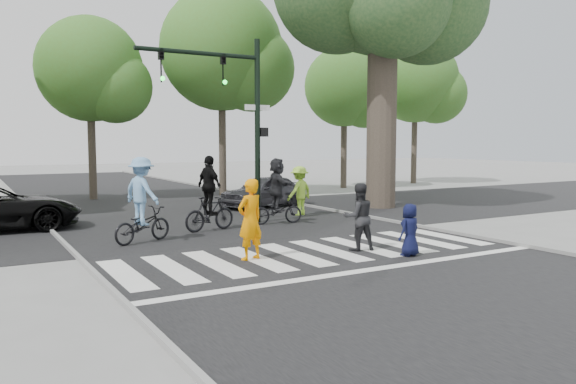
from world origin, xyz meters
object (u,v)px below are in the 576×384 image
object	(u,v)px
pedestrian_child	(410,230)
cyclist_mid	(210,200)
cyclist_right	(277,195)
traffic_signal	(234,104)
pedestrian_woman	(250,219)
cyclist_left	(142,206)
pedestrian_adult	(359,217)
car_grey	(264,191)

from	to	relation	value
pedestrian_child	cyclist_mid	world-z (taller)	cyclist_mid
cyclist_right	traffic_signal	bearing A→B (deg)	153.54
pedestrian_woman	traffic_signal	bearing A→B (deg)	-126.71
pedestrian_woman	cyclist_left	distance (m)	3.72
cyclist_right	cyclist_left	bearing A→B (deg)	-166.10
pedestrian_adult	cyclist_mid	xyz separation A→B (m)	(-2.01, 4.71, 0.10)
pedestrian_child	cyclist_left	size ratio (longest dim) A/B	0.55
pedestrian_adult	cyclist_mid	world-z (taller)	cyclist_mid
pedestrian_child	car_grey	world-z (taller)	car_grey
pedestrian_adult	cyclist_left	world-z (taller)	cyclist_left
pedestrian_child	cyclist_right	bearing A→B (deg)	-99.33
traffic_signal	pedestrian_adult	bearing A→B (deg)	-81.89
cyclist_mid	cyclist_right	size ratio (longest dim) A/B	1.05
traffic_signal	pedestrian_child	bearing A→B (deg)	-78.17
pedestrian_adult	cyclist_right	xyz separation A→B (m)	(0.45, 4.94, 0.13)
pedestrian_woman	pedestrian_adult	distance (m)	2.83
traffic_signal	car_grey	bearing A→B (deg)	51.01
pedestrian_adult	traffic_signal	bearing A→B (deg)	-68.31
pedestrian_child	car_grey	size ratio (longest dim) A/B	0.32
pedestrian_adult	pedestrian_child	bearing A→B (deg)	131.50
cyclist_left	car_grey	world-z (taller)	cyclist_left
car_grey	cyclist_mid	bearing A→B (deg)	-57.37
cyclist_mid	cyclist_right	world-z (taller)	cyclist_mid
traffic_signal	cyclist_left	bearing A→B (deg)	-153.01
traffic_signal	cyclist_right	xyz separation A→B (m)	(1.24, -0.62, -2.94)
pedestrian_adult	car_grey	size ratio (longest dim) A/B	0.43
pedestrian_adult	cyclist_right	distance (m)	4.96
traffic_signal	pedestrian_adult	distance (m)	6.39
pedestrian_adult	cyclist_mid	distance (m)	5.12
cyclist_mid	cyclist_right	bearing A→B (deg)	5.34
pedestrian_child	pedestrian_adult	xyz separation A→B (m)	(-0.62, 1.16, 0.21)
pedestrian_woman	car_grey	xyz separation A→B (m)	(5.09, 9.00, -0.27)
pedestrian_adult	pedestrian_woman	bearing A→B (deg)	6.32
pedestrian_woman	cyclist_right	distance (m)	5.62
cyclist_left	car_grey	size ratio (longest dim) A/B	0.59
cyclist_right	car_grey	world-z (taller)	cyclist_right
traffic_signal	pedestrian_woman	xyz separation A→B (m)	(-2.01, -5.20, -2.97)
pedestrian_adult	car_grey	distance (m)	9.63
pedestrian_woman	cyclist_left	size ratio (longest dim) A/B	0.81
traffic_signal	car_grey	size ratio (longest dim) A/B	1.55
cyclist_mid	pedestrian_adult	bearing A→B (deg)	-66.90
cyclist_mid	cyclist_right	xyz separation A→B (m)	(2.45, 0.23, 0.03)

